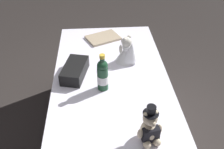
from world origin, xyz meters
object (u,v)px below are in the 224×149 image
(gift_case_black, at_px, (75,70))
(guestbook, at_px, (103,38))
(teddy_bear_bride, at_px, (128,51))
(teddy_bear_groom, at_px, (150,128))
(champagne_bottle, at_px, (103,75))

(gift_case_black, xyz_separation_m, guestbook, (-0.58, 0.25, -0.04))
(teddy_bear_bride, xyz_separation_m, gift_case_black, (0.17, -0.44, -0.05))
(teddy_bear_bride, bearing_deg, gift_case_black, -68.52)
(teddy_bear_groom, xyz_separation_m, champagne_bottle, (-0.50, -0.25, 0.03))
(teddy_bear_groom, bearing_deg, guestbook, -170.18)
(teddy_bear_bride, xyz_separation_m, guestbook, (-0.41, -0.19, -0.09))
(teddy_bear_bride, xyz_separation_m, champagne_bottle, (0.35, -0.23, 0.03))
(teddy_bear_groom, height_order, gift_case_black, teddy_bear_groom)
(teddy_bear_groom, bearing_deg, gift_case_black, -145.44)
(champagne_bottle, bearing_deg, gift_case_black, -129.15)
(teddy_bear_bride, relative_size, guestbook, 0.77)
(champagne_bottle, xyz_separation_m, guestbook, (-0.76, 0.03, -0.12))
(champagne_bottle, distance_m, guestbook, 0.77)
(teddy_bear_bride, distance_m, gift_case_black, 0.48)
(teddy_bear_groom, distance_m, guestbook, 1.28)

